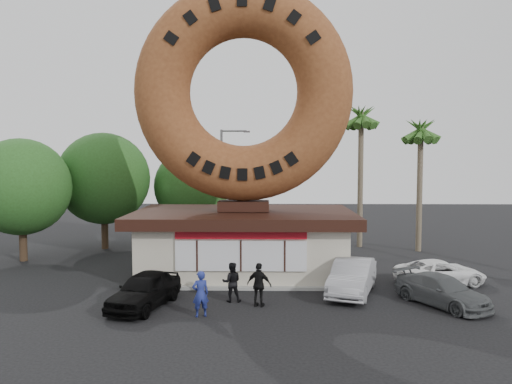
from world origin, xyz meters
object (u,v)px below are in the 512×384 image
at_px(car_white, 440,272).
at_px(person_right, 259,285).
at_px(donut_shop, 244,240).
at_px(car_black, 144,290).
at_px(street_lamp, 224,179).
at_px(car_grey, 442,291).
at_px(person_left, 201,294).
at_px(giant_donut, 243,92).
at_px(person_center, 232,282).
at_px(car_silver, 352,277).

bearing_deg(car_white, person_right, 101.28).
xyz_separation_m(donut_shop, car_white, (9.42, -2.03, -1.18)).
bearing_deg(car_white, car_black, 94.39).
xyz_separation_m(street_lamp, car_grey, (10.19, -15.39, -3.87)).
bearing_deg(street_lamp, person_left, -88.27).
height_order(person_left, person_right, person_right).
relative_size(person_left, car_grey, 0.42).
bearing_deg(giant_donut, street_lamp, 100.51).
height_order(donut_shop, car_white, donut_shop).
bearing_deg(giant_donut, person_left, -100.87).
height_order(donut_shop, person_left, donut_shop).
relative_size(giant_donut, person_left, 6.29).
xyz_separation_m(giant_donut, car_white, (9.42, -2.05, -8.75)).
height_order(person_left, person_center, person_left).
distance_m(donut_shop, giant_donut, 7.57).
height_order(person_center, car_grey, person_center).
distance_m(street_lamp, car_black, 16.41).
bearing_deg(person_right, giant_donut, -61.50).
xyz_separation_m(donut_shop, person_left, (-1.34, -6.97, -0.89)).
height_order(giant_donut, car_white, giant_donut).
distance_m(car_grey, car_white, 3.51).
bearing_deg(giant_donut, car_black, -122.65).
xyz_separation_m(giant_donut, person_right, (0.87, -5.68, -8.44)).
distance_m(person_center, car_white, 10.16).
relative_size(street_lamp, car_grey, 1.91).
bearing_deg(donut_shop, person_center, -93.37).
bearing_deg(car_black, donut_shop, 71.52).
relative_size(car_grey, car_white, 0.99).
bearing_deg(car_black, person_left, -10.89).
distance_m(person_right, car_black, 4.63).
distance_m(person_left, car_grey, 9.81).
distance_m(car_black, car_grey, 12.10).
bearing_deg(donut_shop, car_grey, -32.80).
height_order(person_right, car_silver, person_right).
bearing_deg(car_white, car_silver, 98.62).
bearing_deg(car_black, person_right, 16.40).
height_order(car_grey, car_white, car_grey).
bearing_deg(car_grey, street_lamp, 92.90).
height_order(car_silver, car_white, car_silver).
relative_size(donut_shop, car_silver, 2.44).
bearing_deg(car_silver, street_lamp, 135.04).
height_order(person_left, car_silver, person_left).
bearing_deg(giant_donut, donut_shop, -90.00).
height_order(street_lamp, car_grey, street_lamp).
xyz_separation_m(person_right, car_black, (-4.62, -0.17, -0.18)).
xyz_separation_m(donut_shop, car_silver, (4.97, -3.69, -1.01)).
xyz_separation_m(person_center, car_black, (-3.46, -0.85, -0.12)).
relative_size(street_lamp, car_silver, 1.74).
bearing_deg(car_grey, car_silver, 122.85).
bearing_deg(street_lamp, person_center, -84.06).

